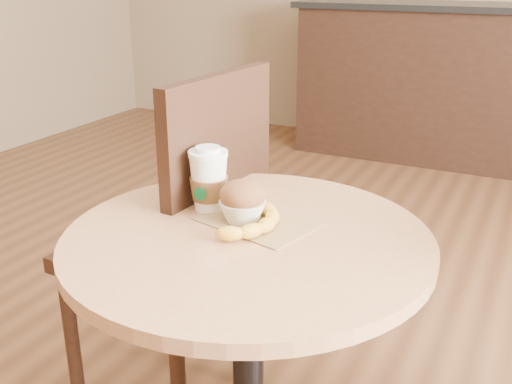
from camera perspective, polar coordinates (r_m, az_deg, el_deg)
cafe_table at (r=1.34m, az=-0.78°, el=-11.54°), size 0.77×0.77×0.75m
chair_left at (r=1.66m, az=-7.07°, el=-4.55°), size 0.49×0.49×1.03m
service_counter at (r=4.29m, az=19.42°, el=9.61°), size 2.30×0.65×1.04m
kraft_bag at (r=1.31m, az=0.32°, el=-2.74°), size 0.28×0.23×0.00m
coffee_cup at (r=1.35m, az=-4.52°, el=0.98°), size 0.09×0.09×0.15m
muffin at (r=1.29m, az=-1.28°, el=-0.88°), size 0.10×0.10×0.09m
banana at (r=1.27m, az=-0.21°, el=-2.65°), size 0.14×0.23×0.03m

